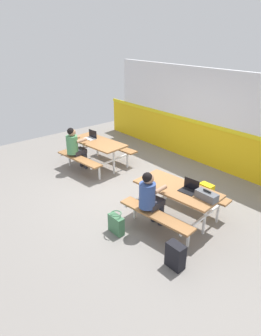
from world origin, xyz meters
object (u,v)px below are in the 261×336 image
at_px(picnic_table_right, 177,195).
at_px(laptop_silver, 91,137).
at_px(laptop_dark, 189,189).
at_px(satchel_spare, 176,256).
at_px(tote_bag_bright, 116,224).
at_px(student_nearer, 75,145).
at_px(toolbox_grey, 207,196).
at_px(student_further, 150,196).
at_px(picnic_table_left, 98,147).
at_px(backpack_dark, 206,193).

height_order(picnic_table_right, laptop_silver, laptop_silver).
distance_m(laptop_dark, satchel_spare, 1.34).
distance_m(tote_bag_bright, satchel_spare, 1.32).
xyz_separation_m(student_nearer, tote_bag_bright, (2.90, -0.86, -0.51)).
bearing_deg(laptop_silver, toolbox_grey, -3.24).
distance_m(laptop_silver, toolbox_grey, 4.08).
distance_m(student_further, satchel_spare, 1.20).
relative_size(student_nearer, toolbox_grey, 3.02).
height_order(picnic_table_left, tote_bag_bright, picnic_table_left).
height_order(picnic_table_right, satchel_spare, picnic_table_right).
bearing_deg(picnic_table_left, student_further, -16.25).
bearing_deg(picnic_table_right, satchel_spare, -47.84).
xyz_separation_m(picnic_table_right, student_nearer, (-3.34, -0.29, 0.14)).
xyz_separation_m(picnic_table_left, student_further, (2.99, -0.87, 0.14)).
height_order(picnic_table_left, laptop_silver, laptop_silver).
xyz_separation_m(laptop_silver, tote_bag_bright, (3.02, -1.45, -0.59)).
distance_m(student_nearer, laptop_dark, 3.58).
bearing_deg(student_nearer, laptop_silver, 101.04).
distance_m(student_nearer, backpack_dark, 3.58).
relative_size(student_further, backpack_dark, 2.74).
xyz_separation_m(student_further, laptop_dark, (0.38, 0.64, 0.08)).
bearing_deg(picnic_table_left, tote_bag_bright, -28.10).
distance_m(picnic_table_right, satchel_spare, 1.35).
bearing_deg(student_further, backpack_dark, 86.34).
xyz_separation_m(laptop_silver, toolbox_grey, (4.07, -0.23, 0.02)).
height_order(laptop_dark, backpack_dark, laptop_dark).
distance_m(student_nearer, satchel_spare, 4.30).
relative_size(picnic_table_right, student_nearer, 1.42).
distance_m(picnic_table_left, toolbox_grey, 3.77).
bearing_deg(toolbox_grey, tote_bag_bright, -130.85).
xyz_separation_m(picnic_table_right, tote_bag_bright, (-0.44, -1.15, -0.38)).
bearing_deg(picnic_table_left, laptop_dark, -3.94).
xyz_separation_m(student_further, satchel_spare, (1.02, -0.39, -0.49)).
distance_m(laptop_silver, tote_bag_bright, 3.40).
bearing_deg(laptop_silver, backpack_dark, 12.20).
xyz_separation_m(picnic_table_right, toolbox_grey, (0.62, 0.07, 0.24)).
height_order(laptop_dark, tote_bag_bright, laptop_dark).
xyz_separation_m(student_nearer, satchel_spare, (4.21, -0.68, -0.49)).
bearing_deg(picnic_table_left, backpack_dark, 13.45).
height_order(picnic_table_right, toolbox_grey, toolbox_grey).
distance_m(student_further, laptop_dark, 0.75).
relative_size(student_further, laptop_silver, 3.53).
relative_size(laptop_dark, toolbox_grey, 0.86).
height_order(student_further, laptop_silver, student_further).
distance_m(picnic_table_right, student_nearer, 3.35).
distance_m(toolbox_grey, backpack_dark, 1.31).
xyz_separation_m(picnic_table_left, backpack_dark, (3.09, 0.74, -0.36)).
xyz_separation_m(laptop_dark, backpack_dark, (-0.28, 0.97, -0.57)).
bearing_deg(satchel_spare, tote_bag_bright, -172.08).
bearing_deg(laptop_silver, student_nearer, -78.96).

